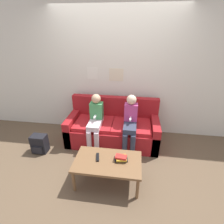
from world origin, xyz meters
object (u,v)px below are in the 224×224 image
couch (113,128)px  person_left (95,119)px  coffee_table (108,163)px  backpack (40,144)px  person_right (130,121)px  tv_remote (98,157)px

couch → person_left: size_ratio=1.74×
coffee_table → backpack: size_ratio=2.82×
person_left → person_right: 0.65m
person_left → tv_remote: bearing=-75.3°
coffee_table → person_right: (0.28, 0.88, 0.24)m
coffee_table → person_left: bearing=113.1°
person_left → person_right: person_right is taller
coffee_table → person_right: size_ratio=0.93×
coffee_table → tv_remote: 0.17m
backpack → tv_remote: bearing=-21.1°
couch → backpack: (-1.30, -0.56, -0.11)m
couch → tv_remote: bearing=-94.9°
coffee_table → person_left: size_ratio=0.95×
coffee_table → backpack: (-1.37, 0.51, -0.18)m
couch → backpack: couch is taller
tv_remote → backpack: (-1.22, 0.47, -0.23)m
coffee_table → backpack: bearing=159.5°
couch → person_right: bearing=-29.2°
coffee_table → tv_remote: tv_remote is taller
person_right → tv_remote: size_ratio=5.96×
couch → coffee_table: 1.08m
couch → person_right: person_right is taller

